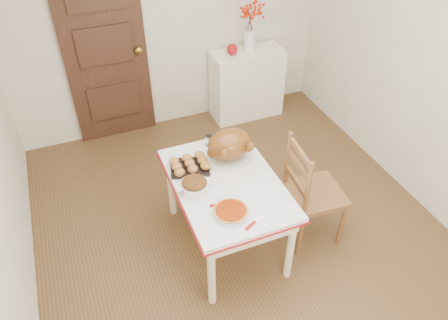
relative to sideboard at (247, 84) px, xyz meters
name	(u,v)px	position (x,y,z in m)	size (l,w,h in m)	color
floor	(242,234)	(-0.83, -1.78, -0.41)	(3.50, 4.00, 0.00)	#4E341B
wall_back	(168,18)	(-0.83, 0.22, 0.84)	(3.50, 0.00, 2.50)	white
wall_right	(439,74)	(0.92, -1.78, 0.84)	(0.00, 4.00, 2.50)	white
door_back	(105,50)	(-1.53, 0.19, 0.62)	(0.85, 0.06, 2.06)	black
sideboard	(247,84)	(0.00, 0.00, 0.00)	(0.83, 0.37, 0.83)	white
kitchen_table	(226,213)	(-1.00, -1.80, -0.06)	(0.81, 1.18, 0.71)	white
chair_oak	(316,191)	(-0.27, -1.98, 0.09)	(0.45, 0.45, 1.01)	brown
berry_vase	(250,29)	(0.01, 0.00, 0.67)	(0.27, 0.27, 0.52)	white
apple	(232,49)	(-0.19, 0.00, 0.47)	(0.12, 0.12, 0.12)	#A60E13
turkey_platter	(230,146)	(-0.87, -1.55, 0.43)	(0.43, 0.34, 0.27)	brown
pumpkin_pie	(231,211)	(-1.10, -2.13, 0.32)	(0.26, 0.26, 0.05)	#882500
stuffing_dish	(194,185)	(-1.26, -1.80, 0.35)	(0.28, 0.22, 0.11)	#603314
rolls_tray	(190,164)	(-1.21, -1.54, 0.34)	(0.31, 0.24, 0.08)	#A47136
pie_server	(256,221)	(-0.97, -2.27, 0.30)	(0.21, 0.06, 0.01)	silver
carving_knife	(225,204)	(-1.11, -2.03, 0.30)	(0.22, 0.05, 0.01)	silver
drinking_glass	(209,140)	(-0.96, -1.31, 0.34)	(0.06, 0.06, 0.10)	white
shaker_pair	(238,136)	(-0.70, -1.34, 0.34)	(0.09, 0.04, 0.09)	white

